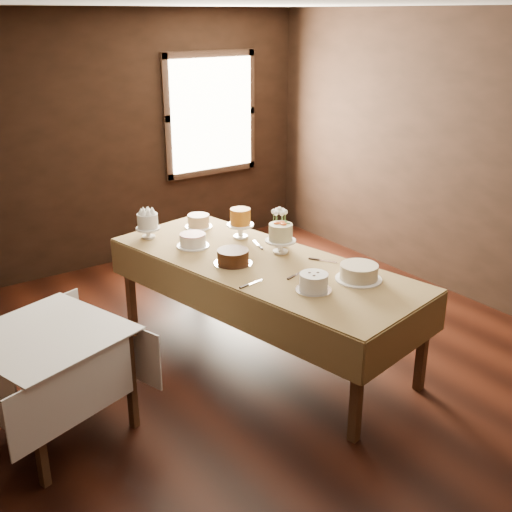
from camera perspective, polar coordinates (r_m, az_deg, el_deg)
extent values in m
cube|color=black|center=(5.19, 1.30, -10.49)|extent=(5.00, 6.00, 0.01)
cube|color=beige|center=(4.40, 1.63, 22.18)|extent=(5.00, 6.00, 0.01)
cube|color=black|center=(7.16, -13.32, 10.06)|extent=(5.00, 0.02, 2.80)
cube|color=black|center=(6.38, 19.92, 8.01)|extent=(0.02, 6.00, 2.80)
cube|color=#FFEABF|center=(7.66, -4.08, 12.79)|extent=(1.10, 0.05, 1.30)
cube|color=#422918|center=(4.29, 9.19, -12.16)|extent=(0.08, 0.08, 0.77)
cube|color=#422918|center=(5.89, -11.44, -2.62)|extent=(0.08, 0.08, 0.77)
cube|color=#422918|center=(4.94, 14.99, -7.85)|extent=(0.08, 0.08, 0.77)
cube|color=#422918|center=(6.37, -5.13, -0.36)|extent=(0.08, 0.08, 0.77)
cube|color=#422918|center=(5.09, 0.56, -0.84)|extent=(1.49, 2.81, 0.04)
cube|color=tan|center=(5.08, 0.56, -0.57)|extent=(1.56, 2.88, 0.01)
cube|color=#422918|center=(4.11, -19.25, -15.30)|extent=(0.07, 0.07, 0.73)
cube|color=#422918|center=(4.47, -11.35, -11.21)|extent=(0.07, 0.07, 0.73)
cube|color=#422918|center=(4.98, -17.17, -8.15)|extent=(0.07, 0.07, 0.73)
cube|color=#422918|center=(4.35, -18.68, -7.10)|extent=(1.06, 1.06, 0.04)
cube|color=white|center=(4.33, -18.72, -6.80)|extent=(1.16, 1.16, 0.01)
cylinder|color=white|center=(5.68, -9.82, 2.17)|extent=(0.22, 0.22, 0.11)
cylinder|color=silver|center=(5.65, -9.89, 3.30)|extent=(0.25, 0.25, 0.13)
cylinder|color=white|center=(5.92, -5.26, 2.69)|extent=(0.26, 0.26, 0.01)
cylinder|color=#CBB087|center=(5.90, -5.28, 3.25)|extent=(0.26, 0.26, 0.11)
cylinder|color=white|center=(5.43, -5.78, 0.93)|extent=(0.28, 0.28, 0.01)
cylinder|color=silver|center=(5.41, -5.80, 1.46)|extent=(0.28, 0.28, 0.09)
cylinder|color=white|center=(5.61, -1.43, 2.38)|extent=(0.24, 0.24, 0.14)
cylinder|color=#BD6D1B|center=(5.56, -1.45, 3.74)|extent=(0.24, 0.24, 0.14)
cylinder|color=silver|center=(5.03, -2.11, -0.68)|extent=(0.31, 0.31, 0.01)
cylinder|color=#3D1D0C|center=(5.01, -2.12, -0.04)|extent=(0.30, 0.30, 0.11)
cylinder|color=white|center=(5.25, 2.25, 0.96)|extent=(0.26, 0.26, 0.13)
cylinder|color=beige|center=(5.21, 2.27, 2.32)|extent=(0.27, 0.27, 0.14)
cylinder|color=silver|center=(4.57, 5.27, -3.14)|extent=(0.27, 0.27, 0.01)
cylinder|color=silver|center=(4.54, 5.30, -2.36)|extent=(0.27, 0.27, 0.12)
cylinder|color=white|center=(4.80, 9.35, -2.10)|extent=(0.35, 0.35, 0.01)
cylinder|color=beige|center=(4.77, 9.39, -1.42)|extent=(0.40, 0.40, 0.11)
cube|color=silver|center=(4.86, 4.03, -1.54)|extent=(0.24, 0.09, 0.01)
cube|color=silver|center=(5.11, 6.62, -0.48)|extent=(0.15, 0.21, 0.01)
cube|color=silver|center=(5.48, 0.03, 1.20)|extent=(0.10, 0.24, 0.01)
cube|color=silver|center=(4.69, -0.03, -2.39)|extent=(0.24, 0.06, 0.01)
imported|color=#2D2823|center=(5.44, 2.12, 1.64)|extent=(0.15, 0.15, 0.12)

